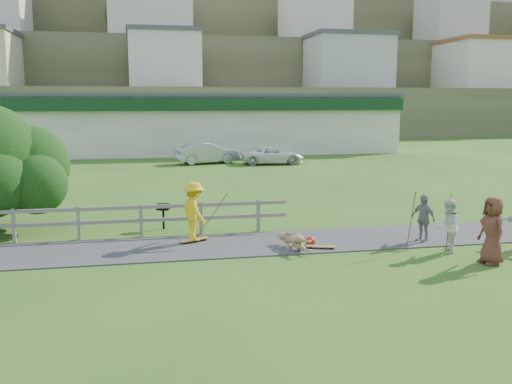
% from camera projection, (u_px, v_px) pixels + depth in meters
% --- Properties ---
extents(ground, '(260.00, 260.00, 0.00)m').
position_uv_depth(ground, '(214.00, 260.00, 16.29)').
color(ground, '#2F5819').
rests_on(ground, ground).
extents(path, '(34.00, 3.00, 0.04)m').
position_uv_depth(path, '(207.00, 246.00, 17.74)').
color(path, '#3A3A3C').
rests_on(path, ground).
extents(fence, '(15.05, 0.10, 1.10)m').
position_uv_depth(fence, '(59.00, 219.00, 18.45)').
color(fence, '#625E56').
rests_on(fence, ground).
extents(strip_mall, '(32.50, 10.75, 5.10)m').
position_uv_depth(strip_mall, '(207.00, 122.00, 50.47)').
color(strip_mall, beige).
rests_on(strip_mall, ground).
extents(hillside, '(220.00, 67.00, 47.50)m').
position_uv_depth(hillside, '(147.00, 45.00, 102.31)').
color(hillside, '#48512F').
rests_on(hillside, ground).
extents(skater_rider, '(1.05, 1.37, 1.88)m').
position_uv_depth(skater_rider, '(194.00, 214.00, 18.08)').
color(skater_rider, yellow).
rests_on(skater_rider, ground).
extents(skater_fallen, '(1.59, 0.81, 0.57)m').
position_uv_depth(skater_fallen, '(295.00, 241.00, 17.31)').
color(skater_fallen, tan).
rests_on(skater_fallen, ground).
extents(spectator_a, '(0.91, 0.98, 1.61)m').
position_uv_depth(spectator_a, '(448.00, 226.00, 16.95)').
color(spectator_a, silver).
rests_on(spectator_a, ground).
extents(spectator_b, '(0.69, 0.99, 1.56)m').
position_uv_depth(spectator_b, '(423.00, 218.00, 18.22)').
color(spectator_b, gray).
rests_on(spectator_b, ground).
extents(spectator_c, '(0.62, 0.94, 1.90)m').
position_uv_depth(spectator_c, '(492.00, 230.00, 15.76)').
color(spectator_c, brown).
rests_on(spectator_c, ground).
extents(car_silver, '(4.82, 2.51, 1.51)m').
position_uv_depth(car_silver, '(207.00, 153.00, 41.08)').
color(car_silver, '#ABACB3').
rests_on(car_silver, ground).
extents(car_white, '(4.57, 2.22, 1.25)m').
position_uv_depth(car_white, '(272.00, 155.00, 40.73)').
color(car_white, white).
rests_on(car_white, ground).
extents(bbq, '(0.49, 0.42, 0.91)m').
position_uv_depth(bbq, '(163.00, 216.00, 20.13)').
color(bbq, black).
rests_on(bbq, ground).
extents(longboard_rider, '(1.00, 0.68, 0.11)m').
position_uv_depth(longboard_rider, '(195.00, 241.00, 18.22)').
color(longboard_rider, brown).
rests_on(longboard_rider, ground).
extents(longboard_fallen, '(0.94, 0.51, 0.10)m').
position_uv_depth(longboard_fallen, '(321.00, 248.00, 17.41)').
color(longboard_fallen, brown).
rests_on(longboard_fallen, ground).
extents(helmet, '(0.32, 0.32, 0.32)m').
position_uv_depth(helmet, '(310.00, 241.00, 17.79)').
color(helmet, '#9F250B').
rests_on(helmet, ground).
extents(pole_rider, '(0.03, 0.03, 1.87)m').
position_uv_depth(pole_rider, '(211.00, 211.00, 18.59)').
color(pole_rider, brown).
rests_on(pole_rider, ground).
extents(pole_spec_left, '(0.03, 0.03, 1.83)m').
position_uv_depth(pole_spec_left, '(411.00, 221.00, 17.20)').
color(pole_spec_left, brown).
rests_on(pole_spec_left, ground).
extents(pole_spec_right, '(0.03, 0.03, 1.78)m').
position_uv_depth(pole_spec_right, '(449.00, 222.00, 17.10)').
color(pole_spec_right, brown).
rests_on(pole_spec_right, ground).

